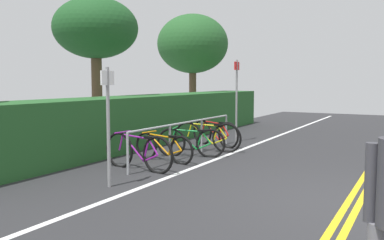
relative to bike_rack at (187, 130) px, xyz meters
name	(u,v)px	position (x,y,z in m)	size (l,w,h in m)	color
ground_plane	(352,207)	(-2.28, -4.09, -0.65)	(35.51, 12.74, 0.05)	#2B2B2D
centre_line_yellow_inner	(358,206)	(-2.28, -4.17, -0.62)	(31.96, 0.10, 0.00)	gold
centre_line_yellow_outer	(346,204)	(-2.28, -4.01, -0.62)	(31.96, 0.10, 0.00)	gold
bike_lane_stripe_white	(163,179)	(-2.28, -0.80, -0.62)	(31.96, 0.12, 0.00)	white
bike_rack	(187,130)	(0.00, 0.00, 0.00)	(4.63, 0.05, 0.84)	#9EA0A5
bicycle_0	(138,152)	(-1.84, 0.09, -0.25)	(0.46, 1.82, 0.79)	black
bicycle_1	(163,147)	(-0.82, 0.14, -0.31)	(0.46, 1.72, 0.68)	black
bicycle_2	(191,142)	(-0.01, -0.12, -0.28)	(0.62, 1.61, 0.73)	black
bicycle_3	(207,137)	(0.87, -0.10, -0.25)	(0.47, 1.81, 0.79)	black
bicycle_4	(215,133)	(1.77, 0.11, -0.27)	(0.65, 1.68, 0.76)	black
sign_post_near	(108,115)	(-3.17, -0.29, 0.61)	(0.36, 0.07, 2.04)	gray
sign_post_far	(237,93)	(2.82, -0.09, 0.83)	(0.36, 0.06, 2.43)	gray
hedge_backdrop	(150,119)	(1.50, 2.11, 0.07)	(13.58, 1.39, 1.39)	#235626
tree_mid	(96,30)	(1.01, 3.72, 2.72)	(2.53, 2.53, 4.29)	brown
tree_far_right	(193,44)	(6.94, 3.69, 2.74)	(3.00, 3.00, 4.62)	brown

